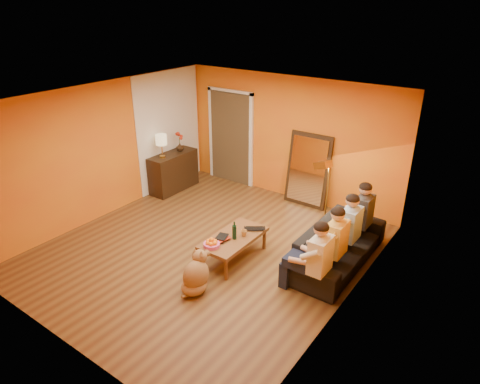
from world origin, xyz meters
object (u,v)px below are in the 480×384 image
Objects in this scene: wine_bottle at (234,230)px; coffee_table at (234,247)px; dog at (196,272)px; tumbler at (244,233)px; person_mid_right at (350,229)px; sofa at (338,245)px; mirror_frame at (308,170)px; table_lamp at (162,146)px; person_far_left at (320,261)px; laptop at (255,230)px; person_mid_left at (336,244)px; vase at (180,147)px; sideboard at (174,172)px; floor_lamp at (326,201)px; person_far_right at (363,216)px.

coffee_table is at bearing 135.00° from wine_bottle.
wine_bottle is (-0.02, 0.98, 0.25)m from dog.
tumbler is (0.12, 0.12, 0.26)m from coffee_table.
person_mid_right reaches higher than wine_bottle.
wine_bottle is (-1.40, -0.95, 0.26)m from sofa.
tumbler is at bearing 67.62° from wine_bottle.
mirror_frame reaches higher than wine_bottle.
tumbler is at bearing 44.84° from coffee_table.
table_lamp reaches higher than sofa.
person_far_left reaches higher than laptop.
person_mid_left is at bearing 36.02° from dog.
person_mid_right is at bearing 90.00° from person_mid_left.
laptop is at bearing -25.34° from vase.
dog is at bearing 144.49° from sofa.
mirror_frame is at bearing 21.16° from sideboard.
dog reaches higher than coffee_table.
laptop is at bearing -154.92° from person_mid_right.
sofa is 0.92m from floor_lamp.
table_lamp is 3.16m from laptop.
laptop is (-1.40, -0.10, -0.18)m from person_mid_left.
tumbler is at bearing 79.02° from dog.
vase is (-4.37, 1.30, 0.33)m from person_mid_left.
vase reaches higher than sideboard.
mirror_frame is 3.12m from person_far_left.
coffee_table is 0.31m from tumbler.
laptop is at bearing -175.72° from person_mid_left.
floor_lamp is 1.18× the size of person_mid_right.
sofa is 1.77× the size of person_far_left.
table_lamp reaches higher than laptop.
person_far_left and person_mid_left have the same top height.
laptop is (-1.27, -0.55, 0.12)m from sofa.
vase is (-4.37, 0.20, 0.33)m from person_far_right.
wine_bottle is (-1.53, 0.05, -0.03)m from person_far_left.
person_mid_right is 1.86m from wine_bottle.
sideboard is at bearing 166.47° from person_mid_left.
floor_lamp is at bearing 61.39° from wine_bottle.
person_far_right is 3.42× the size of laptop.
person_mid_right is at bearing 34.59° from wine_bottle.
person_far_left is at bearing -22.97° from vase.
floor_lamp reaches higher than person_mid_left.
person_far_right is (0.00, 1.65, 0.00)m from person_far_left.
person_mid_left is (4.37, -0.75, -0.49)m from table_lamp.
person_mid_right is at bearing -90.00° from person_far_right.
person_mid_left is 0.55m from person_mid_right.
person_mid_right reaches higher than sideboard.
vase is at bearing 147.54° from wine_bottle.
person_mid_left is at bearing 18.27° from wine_bottle.
laptop is at bearing -16.09° from table_lamp.
mirror_frame reaches higher than dog.
person_mid_right is at bearing -10.41° from laptop.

